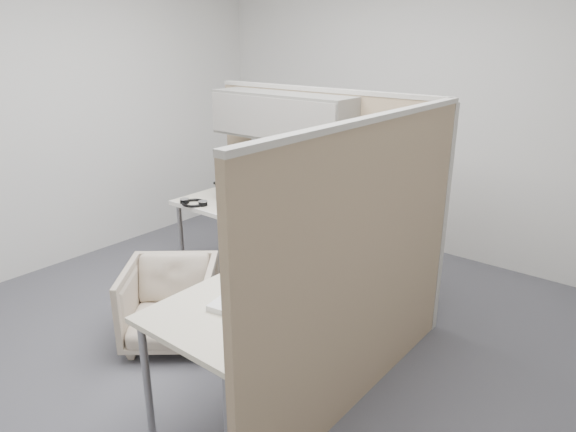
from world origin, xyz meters
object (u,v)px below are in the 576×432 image
Objects in this scene: monitor_left at (335,181)px; keyboard at (317,230)px; desk at (279,245)px; office_chair at (171,300)px.

monitor_left reaches higher than keyboard.
desk is 4.75× the size of keyboard.
desk is at bearing 3.00° from office_chair.
keyboard is (0.08, -0.32, -0.26)m from monitor_left.
keyboard is (0.65, 0.77, 0.44)m from office_chair.
monitor_left is at bearing 86.69° from desk.
office_chair is at bearing -136.65° from desk.
office_chair is 1.32× the size of monitor_left.
office_chair is at bearing -122.31° from monitor_left.
monitor_left reaches higher than desk.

